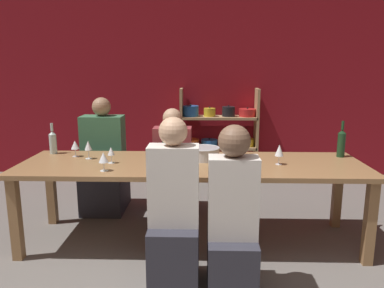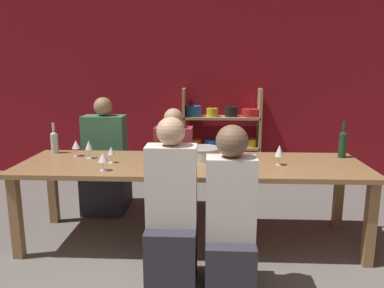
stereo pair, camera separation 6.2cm
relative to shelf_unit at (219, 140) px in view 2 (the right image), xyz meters
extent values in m
cube|color=maroon|center=(-0.23, 0.20, 0.79)|extent=(8.80, 0.06, 2.70)
cube|color=tan|center=(-0.51, 0.00, 0.09)|extent=(0.04, 0.30, 1.29)
cube|color=tan|center=(0.56, 0.00, 0.09)|extent=(0.04, 0.30, 1.29)
cube|color=tan|center=(0.02, 0.00, -0.54)|extent=(1.07, 0.30, 0.04)
cylinder|color=silver|center=(-0.38, 0.00, -0.48)|extent=(0.24, 0.24, 0.09)
sphere|color=black|center=(-0.38, 0.00, -0.42)|extent=(0.02, 0.02, 0.02)
cylinder|color=silver|center=(-0.11, 0.00, -0.47)|extent=(0.22, 0.22, 0.11)
sphere|color=black|center=(-0.11, 0.00, -0.40)|extent=(0.02, 0.02, 0.02)
cylinder|color=black|center=(0.43, 0.00, -0.47)|extent=(0.16, 0.16, 0.11)
sphere|color=black|center=(0.43, 0.00, -0.40)|extent=(0.02, 0.02, 0.02)
cube|color=tan|center=(0.02, 0.00, -0.11)|extent=(1.07, 0.30, 0.04)
cylinder|color=#E0561E|center=(-0.38, 0.00, -0.05)|extent=(0.24, 0.24, 0.10)
sphere|color=black|center=(-0.38, 0.00, 0.01)|extent=(0.02, 0.02, 0.02)
cylinder|color=#235BAD|center=(-0.11, 0.00, -0.05)|extent=(0.24, 0.24, 0.09)
sphere|color=black|center=(-0.11, 0.00, 0.01)|extent=(0.02, 0.02, 0.02)
cylinder|color=gold|center=(0.43, 0.00, -0.04)|extent=(0.21, 0.21, 0.11)
sphere|color=black|center=(0.43, 0.00, 0.02)|extent=(0.02, 0.02, 0.02)
cube|color=tan|center=(0.02, 0.00, 0.32)|extent=(1.07, 0.30, 0.04)
cylinder|color=#235BAD|center=(-0.38, 0.00, 0.41)|extent=(0.22, 0.22, 0.15)
sphere|color=black|center=(-0.38, 0.00, 0.50)|extent=(0.02, 0.02, 0.02)
cylinder|color=gold|center=(-0.11, 0.00, 0.39)|extent=(0.17, 0.17, 0.12)
sphere|color=black|center=(-0.11, 0.00, 0.46)|extent=(0.02, 0.02, 0.02)
cylinder|color=black|center=(0.16, 0.00, 0.41)|extent=(0.18, 0.18, 0.14)
sphere|color=black|center=(0.16, 0.00, 0.49)|extent=(0.02, 0.02, 0.02)
cylinder|color=red|center=(0.43, 0.00, 0.39)|extent=(0.24, 0.24, 0.11)
sphere|color=black|center=(0.43, 0.00, 0.46)|extent=(0.02, 0.02, 0.02)
cube|color=olive|center=(-0.30, -2.07, 0.17)|extent=(3.05, 0.90, 0.04)
cube|color=olive|center=(-1.75, -2.44, -0.20)|extent=(0.08, 0.08, 0.71)
cube|color=olive|center=(1.14, -2.44, -0.20)|extent=(0.08, 0.08, 0.71)
cube|color=olive|center=(-1.75, -1.70, -0.20)|extent=(0.08, 0.08, 0.71)
cube|color=olive|center=(1.14, -1.70, -0.20)|extent=(0.08, 0.08, 0.71)
cylinder|color=#B7BABC|center=(-0.20, -1.95, 0.25)|extent=(0.28, 0.28, 0.11)
torus|color=#B7BABC|center=(-0.20, -1.95, 0.30)|extent=(0.29, 0.29, 0.01)
cylinder|color=#19381E|center=(1.10, -1.81, 0.30)|extent=(0.07, 0.07, 0.23)
cone|color=#19381E|center=(1.10, -1.81, 0.43)|extent=(0.07, 0.07, 0.03)
cylinder|color=#19381E|center=(1.10, -1.81, 0.49)|extent=(0.03, 0.03, 0.09)
cylinder|color=#1E4C23|center=(-0.56, -1.73, 0.29)|extent=(0.08, 0.08, 0.19)
cone|color=#1E4C23|center=(-0.56, -1.73, 0.40)|extent=(0.08, 0.08, 0.04)
cylinder|color=#1E4C23|center=(-0.56, -1.73, 0.46)|extent=(0.03, 0.03, 0.07)
cylinder|color=#B2C6C1|center=(-1.67, -1.75, 0.29)|extent=(0.07, 0.07, 0.19)
cone|color=#B2C6C1|center=(-1.67, -1.75, 0.40)|extent=(0.07, 0.07, 0.03)
cylinder|color=#B2C6C1|center=(-1.67, -1.75, 0.45)|extent=(0.03, 0.03, 0.08)
cylinder|color=white|center=(-0.45, -1.95, 0.19)|extent=(0.06, 0.06, 0.00)
cylinder|color=white|center=(-0.45, -1.95, 0.23)|extent=(0.01, 0.01, 0.06)
cone|color=white|center=(-0.45, -1.95, 0.29)|extent=(0.06, 0.06, 0.08)
cylinder|color=maroon|center=(-0.45, -1.95, 0.28)|extent=(0.04, 0.04, 0.03)
cylinder|color=white|center=(-1.02, -2.10, 0.19)|extent=(0.06, 0.06, 0.00)
cylinder|color=white|center=(-1.02, -2.10, 0.23)|extent=(0.01, 0.01, 0.07)
cone|color=white|center=(-1.02, -2.10, 0.30)|extent=(0.06, 0.06, 0.07)
cylinder|color=beige|center=(-1.02, -2.10, 0.28)|extent=(0.03, 0.03, 0.03)
cylinder|color=white|center=(-1.42, -1.87, 0.19)|extent=(0.06, 0.06, 0.00)
cylinder|color=white|center=(-1.42, -1.87, 0.23)|extent=(0.01, 0.01, 0.07)
cone|color=white|center=(-1.42, -1.87, 0.31)|extent=(0.08, 0.08, 0.08)
cylinder|color=beige|center=(-1.42, -1.87, 0.29)|extent=(0.04, 0.04, 0.03)
cylinder|color=white|center=(-1.26, -1.95, 0.19)|extent=(0.06, 0.06, 0.00)
cylinder|color=white|center=(-1.26, -1.95, 0.24)|extent=(0.01, 0.01, 0.08)
cone|color=white|center=(-1.26, -1.95, 0.32)|extent=(0.07, 0.07, 0.09)
cylinder|color=maroon|center=(-1.26, -1.95, 0.30)|extent=(0.04, 0.04, 0.03)
cylinder|color=white|center=(0.46, -2.11, 0.19)|extent=(0.06, 0.06, 0.00)
cylinder|color=white|center=(0.46, -2.11, 0.23)|extent=(0.01, 0.01, 0.07)
cone|color=white|center=(0.46, -2.11, 0.32)|extent=(0.08, 0.08, 0.10)
cylinder|color=beige|center=(0.46, -2.11, 0.29)|extent=(0.04, 0.04, 0.04)
cylinder|color=white|center=(-1.02, -2.36, 0.19)|extent=(0.07, 0.07, 0.00)
cylinder|color=white|center=(-1.02, -2.36, 0.23)|extent=(0.01, 0.01, 0.07)
cone|color=white|center=(-1.02, -2.36, 0.31)|extent=(0.08, 0.08, 0.08)
cylinder|color=beige|center=(-1.02, -2.36, 0.29)|extent=(0.04, 0.04, 0.03)
cube|color=#2D2D38|center=(0.00, -2.83, -0.35)|extent=(0.34, 0.43, 0.41)
cube|color=silver|center=(0.00, -2.83, 0.14)|extent=(0.34, 0.19, 0.58)
sphere|color=brown|center=(0.00, -2.83, 0.54)|extent=(0.22, 0.22, 0.22)
cube|color=#2D2D38|center=(-1.30, -1.30, -0.31)|extent=(0.45, 0.57, 0.49)
cube|color=#3D7551|center=(-1.30, -1.30, 0.22)|extent=(0.45, 0.25, 0.58)
sphere|color=#9E7556|center=(-1.30, -1.30, 0.61)|extent=(0.20, 0.20, 0.20)
cube|color=#2D2D38|center=(-0.41, -2.80, -0.31)|extent=(0.35, 0.44, 0.49)
cube|color=silver|center=(-0.41, -2.80, 0.22)|extent=(0.35, 0.19, 0.57)
sphere|color=tan|center=(-0.41, -2.80, 0.60)|extent=(0.20, 0.20, 0.20)
cube|color=#2D2D38|center=(-0.53, -1.33, -0.32)|extent=(0.41, 0.51, 0.47)
cube|color=#99383D|center=(-0.53, -1.33, 0.15)|extent=(0.41, 0.22, 0.48)
sphere|color=tan|center=(-0.53, -1.33, 0.49)|extent=(0.21, 0.21, 0.21)
camera|label=1|loc=(-0.21, -5.29, 1.03)|focal=35.00mm
camera|label=2|loc=(-0.15, -5.29, 1.03)|focal=35.00mm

